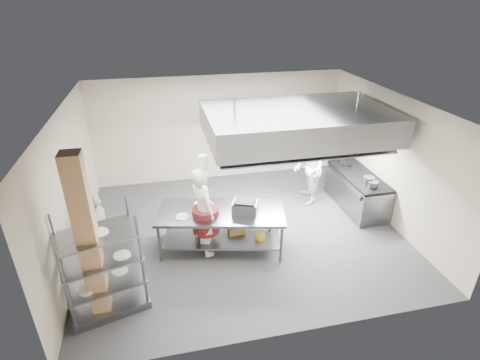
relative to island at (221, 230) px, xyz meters
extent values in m
plane|color=#313134|center=(0.59, 0.50, -0.46)|extent=(7.00, 7.00, 0.00)
plane|color=silver|center=(0.59, 0.50, 2.54)|extent=(7.00, 7.00, 0.00)
plane|color=#B6A890|center=(0.59, 3.50, 1.04)|extent=(7.00, 0.00, 7.00)
plane|color=#B6A890|center=(-2.91, 0.50, 1.04)|extent=(0.00, 6.00, 6.00)
plane|color=#B6A890|center=(4.09, 0.50, 1.04)|extent=(0.00, 6.00, 6.00)
cube|color=tan|center=(-2.31, -1.40, 1.04)|extent=(0.30, 0.30, 3.00)
cube|color=slate|center=(1.89, 0.90, 1.94)|extent=(4.00, 2.50, 0.60)
cube|color=white|center=(0.99, 0.90, 1.62)|extent=(1.60, 0.12, 0.04)
cube|color=white|center=(2.79, 0.90, 1.62)|extent=(1.60, 0.12, 0.04)
cube|color=slate|center=(2.39, 3.34, 1.04)|extent=(1.50, 0.28, 0.04)
cube|color=slate|center=(0.00, 0.00, 0.42)|extent=(2.79, 1.64, 0.06)
cube|color=slate|center=(0.00, 0.00, -0.16)|extent=(2.57, 1.49, 0.04)
cube|color=gray|center=(3.67, 1.00, -0.04)|extent=(0.80, 2.00, 0.84)
cube|color=black|center=(3.67, 1.00, 0.41)|extent=(0.78, 1.96, 0.06)
imported|color=white|center=(-0.37, -0.04, 0.52)|extent=(0.68, 0.83, 1.95)
imported|color=silver|center=(2.53, 1.51, 0.50)|extent=(0.88, 1.04, 1.91)
imported|color=silver|center=(-2.41, -0.02, 0.36)|extent=(0.46, 0.98, 1.63)
cube|color=slate|center=(0.49, -0.12, 0.58)|extent=(0.61, 0.55, 0.24)
cube|color=olive|center=(0.32, 0.03, -0.06)|extent=(0.36, 0.26, 0.15)
cylinder|color=gray|center=(3.61, 0.48, 0.54)|extent=(0.27, 0.27, 0.18)
cylinder|color=white|center=(-2.21, -1.27, 0.15)|extent=(0.28, 0.28, 0.05)
camera|label=1|loc=(-1.04, -6.53, 4.51)|focal=28.00mm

